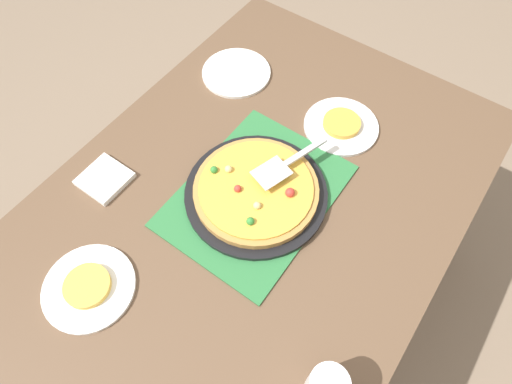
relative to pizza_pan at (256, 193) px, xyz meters
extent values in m
plane|color=#84705B|center=(0.00, 0.00, -0.76)|extent=(8.00, 8.00, 0.00)
cube|color=brown|center=(0.00, 0.00, -0.03)|extent=(1.40, 1.00, 0.03)
cube|color=brown|center=(0.64, -0.44, -0.40)|extent=(0.07, 0.07, 0.72)
cube|color=brown|center=(-0.64, 0.44, -0.40)|extent=(0.07, 0.07, 0.72)
cube|color=brown|center=(0.64, 0.44, -0.40)|extent=(0.07, 0.07, 0.72)
cube|color=#2D753D|center=(0.00, 0.00, -0.01)|extent=(0.48, 0.36, 0.01)
cylinder|color=black|center=(0.00, 0.00, 0.00)|extent=(0.38, 0.38, 0.01)
cylinder|color=#B78442|center=(0.00, 0.00, 0.02)|extent=(0.33, 0.33, 0.02)
cylinder|color=gold|center=(0.00, 0.00, 0.03)|extent=(0.30, 0.30, 0.01)
sphere|color=#E5CC7F|center=(0.00, 0.09, 0.04)|extent=(0.02, 0.02, 0.02)
sphere|color=#338433|center=(0.06, -0.04, 0.04)|extent=(0.02, 0.02, 0.02)
sphere|color=red|center=(0.03, -0.08, 0.04)|extent=(0.03, 0.03, 0.03)
sphere|color=#338433|center=(-0.02, 0.12, 0.04)|extent=(0.02, 0.02, 0.02)
sphere|color=#338433|center=(-0.09, -0.05, 0.04)|extent=(0.02, 0.02, 0.02)
sphere|color=#E5CC7F|center=(-0.05, -0.04, 0.04)|extent=(0.02, 0.02, 0.02)
sphere|color=red|center=(-0.03, 0.03, 0.04)|extent=(0.02, 0.02, 0.02)
cylinder|color=white|center=(-0.44, 0.17, -0.01)|extent=(0.22, 0.22, 0.01)
cylinder|color=white|center=(0.34, -0.07, -0.01)|extent=(0.22, 0.22, 0.01)
cylinder|color=white|center=(0.34, 0.32, -0.01)|extent=(0.22, 0.22, 0.01)
cylinder|color=#EAB747|center=(-0.44, 0.17, 0.01)|extent=(0.11, 0.11, 0.02)
cylinder|color=gold|center=(0.34, -0.07, 0.01)|extent=(0.11, 0.11, 0.02)
cube|color=silver|center=(0.05, -0.02, 0.05)|extent=(0.11, 0.09, 0.00)
cube|color=#B2B2B7|center=(0.16, -0.05, 0.05)|extent=(0.14, 0.06, 0.01)
cube|color=white|center=(-0.20, 0.36, -0.01)|extent=(0.12, 0.12, 0.02)
camera|label=1|loc=(-0.48, -0.35, 0.99)|focal=30.61mm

